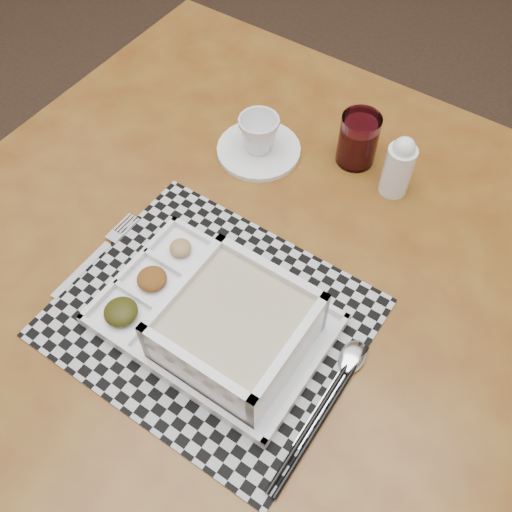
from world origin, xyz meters
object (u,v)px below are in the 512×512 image
(dining_table, at_px, (247,292))
(juice_glass, at_px, (358,141))
(cup, at_px, (259,134))
(serving_tray, at_px, (228,326))
(creamer_bottle, at_px, (399,167))

(dining_table, bearing_deg, juice_glass, 80.09)
(cup, bearing_deg, serving_tray, -46.62)
(serving_tray, height_order, juice_glass, serving_tray)
(dining_table, xyz_separation_m, creamer_bottle, (0.14, 0.26, 0.14))
(dining_table, height_order, cup, cup)
(dining_table, bearing_deg, cup, 115.40)
(dining_table, bearing_deg, serving_tray, -70.29)
(dining_table, relative_size, juice_glass, 11.79)
(serving_tray, xyz_separation_m, cup, (-0.15, 0.34, 0.00))
(serving_tray, bearing_deg, juice_glass, 89.02)
(serving_tray, height_order, cup, serving_tray)
(serving_tray, xyz_separation_m, creamer_bottle, (0.09, 0.38, 0.02))
(dining_table, distance_m, serving_tray, 0.18)
(dining_table, relative_size, creamer_bottle, 9.70)
(dining_table, distance_m, cup, 0.28)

